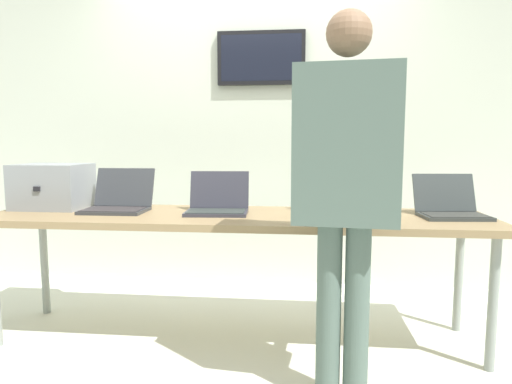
# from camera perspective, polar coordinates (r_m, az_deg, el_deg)

# --- Properties ---
(ground) EXTENTS (8.00, 8.00, 0.04)m
(ground) POSITION_cam_1_polar(r_m,az_deg,el_deg) (2.85, -2.59, -18.63)
(ground) COLOR silver
(back_wall) EXTENTS (8.00, 0.11, 2.67)m
(back_wall) POSITION_cam_1_polar(r_m,az_deg,el_deg) (3.70, -0.07, 8.85)
(back_wall) COLOR silver
(back_wall) RESTS_ON ground
(workbench) EXTENTS (2.95, 0.70, 0.76)m
(workbench) POSITION_cam_1_polar(r_m,az_deg,el_deg) (2.62, -2.67, -4.00)
(workbench) COLOR #927751
(workbench) RESTS_ON ground
(equipment_box) EXTENTS (0.43, 0.35, 0.29)m
(equipment_box) POSITION_cam_1_polar(r_m,az_deg,el_deg) (3.13, -24.83, 0.70)
(equipment_box) COLOR gray
(equipment_box) RESTS_ON workbench
(laptop_station_0) EXTENTS (0.38, 0.36, 0.26)m
(laptop_station_0) POSITION_cam_1_polar(r_m,az_deg,el_deg) (2.87, -17.39, -1.16)
(laptop_station_0) COLOR #33363B
(laptop_station_0) RESTS_ON workbench
(laptop_station_1) EXTENTS (0.38, 0.32, 0.25)m
(laptop_station_1) POSITION_cam_1_polar(r_m,az_deg,el_deg) (2.67, -4.98, -1.49)
(laptop_station_1) COLOR #33333F
(laptop_station_1) RESTS_ON workbench
(laptop_station_2) EXTENTS (0.41, 0.38, 0.22)m
(laptop_station_2) POSITION_cam_1_polar(r_m,az_deg,el_deg) (2.62, 9.93, -1.82)
(laptop_station_2) COLOR #3C3A3F
(laptop_station_2) RESTS_ON workbench
(laptop_station_3) EXTENTS (0.38, 0.35, 0.24)m
(laptop_station_3) POSITION_cam_1_polar(r_m,az_deg,el_deg) (2.76, 23.85, -1.78)
(laptop_station_3) COLOR #33393A
(laptop_station_3) RESTS_ON workbench
(person) EXTENTS (0.48, 0.62, 1.74)m
(person) POSITION_cam_1_polar(r_m,az_deg,el_deg) (1.94, 11.56, 2.36)
(person) COLOR #52675E
(person) RESTS_ON ground
(coffee_mug) EXTENTS (0.08, 0.08, 0.08)m
(coffee_mug) POSITION_cam_1_polar(r_m,az_deg,el_deg) (2.35, 14.01, -3.09)
(coffee_mug) COLOR #C64431
(coffee_mug) RESTS_ON workbench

